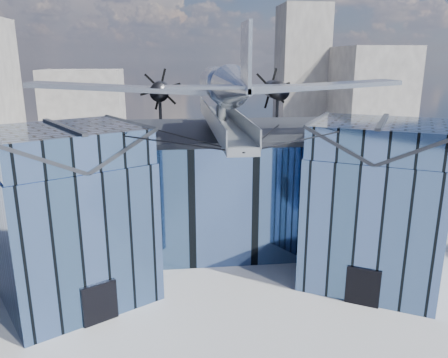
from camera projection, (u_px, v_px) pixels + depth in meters
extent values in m
plane|color=gray|center=(227.00, 279.00, 32.51)|extent=(120.00, 120.00, 0.00)
cube|color=#45618D|center=(215.00, 185.00, 39.87)|extent=(28.00, 14.00, 9.50)
cube|color=#27292E|center=(215.00, 131.00, 38.56)|extent=(28.00, 14.00, 0.40)
cube|color=#45618D|center=(73.00, 231.00, 29.12)|extent=(11.79, 11.43, 9.50)
cube|color=#45618D|center=(65.00, 145.00, 27.57)|extent=(11.56, 11.20, 2.20)
cube|color=#27292E|center=(27.00, 149.00, 26.28)|extent=(7.98, 9.23, 2.40)
cube|color=#27292E|center=(99.00, 141.00, 28.87)|extent=(7.98, 9.23, 2.40)
cube|color=#27292E|center=(63.00, 127.00, 27.27)|extent=(4.30, 7.10, 0.18)
cube|color=black|center=(100.00, 303.00, 26.91)|extent=(2.03, 1.32, 2.60)
cube|color=black|center=(135.00, 217.00, 31.71)|extent=(0.34, 0.34, 9.50)
cube|color=#45618D|center=(373.00, 218.00, 31.46)|extent=(11.79, 11.43, 9.50)
cube|color=#45618D|center=(381.00, 138.00, 29.91)|extent=(11.56, 11.20, 2.20)
cube|color=#27292E|center=(347.00, 136.00, 30.77)|extent=(7.98, 9.23, 2.40)
cube|color=#27292E|center=(417.00, 140.00, 29.05)|extent=(7.98, 9.23, 2.40)
cube|color=#27292E|center=(383.00, 121.00, 29.61)|extent=(4.30, 7.10, 0.18)
cube|color=black|center=(363.00, 287.00, 28.80)|extent=(2.03, 1.32, 2.60)
cube|color=black|center=(311.00, 210.00, 33.18)|extent=(0.34, 0.34, 9.50)
cube|color=gray|center=(222.00, 124.00, 32.92)|extent=(1.80, 21.00, 0.50)
cube|color=gray|center=(210.00, 116.00, 32.64)|extent=(0.08, 21.00, 1.10)
cube|color=gray|center=(234.00, 115.00, 32.85)|extent=(0.08, 21.00, 1.10)
cylinder|color=gray|center=(211.00, 117.00, 42.19)|extent=(0.44, 0.44, 1.35)
cylinder|color=gray|center=(217.00, 126.00, 36.45)|extent=(0.44, 0.44, 1.35)
cylinder|color=gray|center=(222.00, 134.00, 32.62)|extent=(0.44, 0.44, 1.35)
cylinder|color=gray|center=(221.00, 111.00, 33.14)|extent=(0.70, 0.70, 1.40)
cylinder|color=black|center=(145.00, 139.00, 25.07)|extent=(10.55, 6.08, 0.69)
cylinder|color=black|center=(322.00, 135.00, 26.24)|extent=(10.55, 6.08, 0.69)
cylinder|color=black|center=(183.00, 137.00, 30.81)|extent=(6.09, 17.04, 1.19)
cylinder|color=black|center=(266.00, 135.00, 31.48)|extent=(6.09, 17.04, 1.19)
cylinder|color=#B3B8C0|center=(221.00, 84.00, 32.63)|extent=(2.50, 11.00, 2.50)
sphere|color=#B3B8C0|center=(214.00, 81.00, 37.89)|extent=(2.50, 2.50, 2.50)
cube|color=black|center=(215.00, 73.00, 36.75)|extent=(1.60, 1.40, 0.50)
cone|color=#B3B8C0|center=(239.00, 88.00, 23.93)|extent=(2.50, 7.00, 2.50)
cube|color=#B3B8C0|center=(246.00, 58.00, 21.30)|extent=(0.18, 2.40, 3.40)
cube|color=#B3B8C0|center=(245.00, 87.00, 21.77)|extent=(8.00, 1.80, 0.14)
cube|color=#B3B8C0|center=(127.00, 88.00, 32.88)|extent=(14.00, 3.20, 1.08)
cylinder|color=black|center=(160.00, 91.00, 33.79)|extent=(1.44, 3.20, 1.44)
cone|color=black|center=(160.00, 89.00, 35.52)|extent=(0.70, 0.70, 0.70)
cube|color=black|center=(160.00, 89.00, 35.66)|extent=(1.05, 0.06, 3.33)
cube|color=black|center=(160.00, 89.00, 35.66)|extent=(2.53, 0.06, 2.53)
cube|color=black|center=(160.00, 89.00, 35.66)|extent=(3.33, 0.06, 1.05)
cylinder|color=black|center=(160.00, 108.00, 33.54)|extent=(0.24, 0.24, 1.75)
cube|color=#B3B8C0|center=(308.00, 87.00, 34.44)|extent=(14.00, 3.20, 1.08)
cylinder|color=black|center=(276.00, 90.00, 34.82)|extent=(1.44, 3.20, 1.44)
cone|color=black|center=(271.00, 89.00, 36.54)|extent=(0.70, 0.70, 0.70)
cube|color=black|center=(271.00, 88.00, 36.68)|extent=(1.05, 0.06, 3.33)
cube|color=black|center=(271.00, 88.00, 36.68)|extent=(2.53, 0.06, 2.53)
cube|color=black|center=(271.00, 88.00, 36.68)|extent=(3.33, 0.06, 1.05)
cylinder|color=black|center=(277.00, 106.00, 34.57)|extent=(0.24, 0.24, 1.75)
cube|color=gray|center=(369.00, 98.00, 79.66)|extent=(12.00, 14.00, 18.00)
cube|color=gray|center=(84.00, 108.00, 81.10)|extent=(14.00, 10.00, 14.00)
cube|color=gray|center=(301.00, 74.00, 87.06)|extent=(9.00, 9.00, 26.00)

